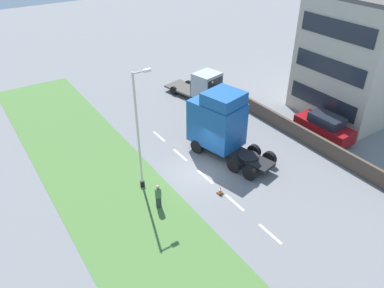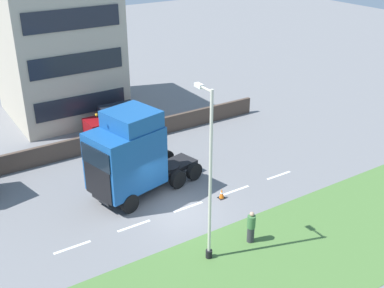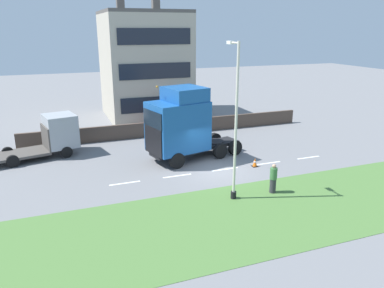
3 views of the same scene
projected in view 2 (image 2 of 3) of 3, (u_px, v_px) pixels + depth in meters
ground_plane at (177, 211)px, 25.23m from camera, size 120.00×120.00×0.00m
grass_verge at (249, 276)px, 20.66m from camera, size 7.00×44.00×0.01m
lane_markings at (188, 207)px, 25.57m from camera, size 0.16×14.60×0.00m
boundary_wall at (107, 140)px, 31.81m from camera, size 0.25×24.00×1.22m
building_block at (57, 48)px, 35.66m from camera, size 8.34×7.72×11.30m
lorry_cab at (129, 156)px, 25.55m from camera, size 4.03×6.96×5.08m
parked_car at (119, 120)px, 33.86m from camera, size 2.04×4.70×2.05m
lamp_post at (209, 185)px, 20.23m from camera, size 1.27×0.30×8.01m
pedestrian at (251, 227)px, 22.52m from camera, size 0.39×0.39×1.65m
traffic_cone_lead at (222, 194)px, 26.26m from camera, size 0.36×0.36×0.58m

